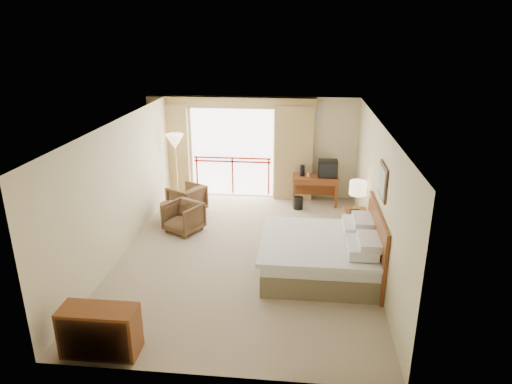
# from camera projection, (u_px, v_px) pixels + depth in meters

# --- Properties ---
(floor) EXTENTS (7.00, 7.00, 0.00)m
(floor) POSITION_uv_depth(u_px,v_px,m) (246.00, 254.00, 9.33)
(floor) COLOR gray
(floor) RESTS_ON ground
(ceiling) EXTENTS (7.00, 7.00, 0.00)m
(ceiling) POSITION_uv_depth(u_px,v_px,m) (245.00, 123.00, 8.41)
(ceiling) COLOR white
(ceiling) RESTS_ON wall_back
(wall_back) EXTENTS (5.00, 0.00, 5.00)m
(wall_back) POSITION_uv_depth(u_px,v_px,m) (262.00, 148.00, 12.15)
(wall_back) COLOR beige
(wall_back) RESTS_ON ground
(wall_front) EXTENTS (5.00, 0.00, 5.00)m
(wall_front) POSITION_uv_depth(u_px,v_px,m) (211.00, 288.00, 5.60)
(wall_front) COLOR beige
(wall_front) RESTS_ON ground
(wall_left) EXTENTS (0.00, 7.00, 7.00)m
(wall_left) POSITION_uv_depth(u_px,v_px,m) (122.00, 187.00, 9.11)
(wall_left) COLOR beige
(wall_left) RESTS_ON ground
(wall_right) EXTENTS (0.00, 7.00, 7.00)m
(wall_right) POSITION_uv_depth(u_px,v_px,m) (377.00, 196.00, 8.63)
(wall_right) COLOR beige
(wall_right) RESTS_ON ground
(balcony_door) EXTENTS (2.40, 0.00, 2.40)m
(balcony_door) POSITION_uv_depth(u_px,v_px,m) (232.00, 152.00, 12.26)
(balcony_door) COLOR white
(balcony_door) RESTS_ON wall_back
(balcony_railing) EXTENTS (2.09, 0.03, 1.02)m
(balcony_railing) POSITION_uv_depth(u_px,v_px,m) (232.00, 166.00, 12.37)
(balcony_railing) COLOR #A51B0E
(balcony_railing) RESTS_ON wall_back
(curtain_left) EXTENTS (1.00, 0.26, 2.50)m
(curtain_left) POSITION_uv_depth(u_px,v_px,m) (171.00, 150.00, 12.28)
(curtain_left) COLOR #977B4C
(curtain_left) RESTS_ON wall_back
(curtain_right) EXTENTS (1.00, 0.26, 2.50)m
(curtain_right) POSITION_uv_depth(u_px,v_px,m) (294.00, 153.00, 11.96)
(curtain_right) COLOR #977B4C
(curtain_right) RESTS_ON wall_back
(valance) EXTENTS (4.40, 0.22, 0.28)m
(valance) POSITION_uv_depth(u_px,v_px,m) (231.00, 102.00, 11.70)
(valance) COLOR #977B4C
(valance) RESTS_ON wall_back
(hvac_vent) EXTENTS (0.50, 0.04, 0.50)m
(hvac_vent) POSITION_uv_depth(u_px,v_px,m) (313.00, 111.00, 11.65)
(hvac_vent) COLOR silver
(hvac_vent) RESTS_ON wall_back
(bed) EXTENTS (2.13, 2.06, 0.97)m
(bed) POSITION_uv_depth(u_px,v_px,m) (322.00, 254.00, 8.50)
(bed) COLOR brown
(bed) RESTS_ON floor
(headboard) EXTENTS (0.06, 2.10, 1.30)m
(headboard) POSITION_uv_depth(u_px,v_px,m) (376.00, 244.00, 8.31)
(headboard) COLOR #602B11
(headboard) RESTS_ON wall_right
(framed_art) EXTENTS (0.04, 0.72, 0.60)m
(framed_art) POSITION_uv_depth(u_px,v_px,m) (383.00, 181.00, 7.90)
(framed_art) COLOR black
(framed_art) RESTS_ON wall_right
(nightstand) EXTENTS (0.47, 0.56, 0.67)m
(nightstand) POSITION_uv_depth(u_px,v_px,m) (355.00, 225.00, 9.86)
(nightstand) COLOR #602B11
(nightstand) RESTS_ON floor
(table_lamp) EXTENTS (0.36, 0.36, 0.63)m
(table_lamp) POSITION_uv_depth(u_px,v_px,m) (358.00, 189.00, 9.63)
(table_lamp) COLOR tan
(table_lamp) RESTS_ON nightstand
(phone) EXTENTS (0.21, 0.17, 0.08)m
(phone) POSITION_uv_depth(u_px,v_px,m) (355.00, 212.00, 9.60)
(phone) COLOR black
(phone) RESTS_ON nightstand
(desk) EXTENTS (1.17, 0.56, 0.76)m
(desk) POSITION_uv_depth(u_px,v_px,m) (315.00, 182.00, 11.83)
(desk) COLOR #602B11
(desk) RESTS_ON floor
(tv) EXTENTS (0.48, 0.38, 0.44)m
(tv) POSITION_uv_depth(u_px,v_px,m) (328.00, 169.00, 11.61)
(tv) COLOR black
(tv) RESTS_ON desk
(coffee_maker) EXTENTS (0.15, 0.15, 0.29)m
(coffee_maker) POSITION_uv_depth(u_px,v_px,m) (302.00, 171.00, 11.71)
(coffee_maker) COLOR black
(coffee_maker) RESTS_ON desk
(cup) EXTENTS (0.07, 0.07, 0.10)m
(cup) POSITION_uv_depth(u_px,v_px,m) (308.00, 175.00, 11.68)
(cup) COLOR white
(cup) RESTS_ON desk
(wastebasket) EXTENTS (0.25, 0.25, 0.31)m
(wastebasket) POSITION_uv_depth(u_px,v_px,m) (298.00, 203.00, 11.60)
(wastebasket) COLOR black
(wastebasket) RESTS_ON floor
(armchair_far) EXTENTS (1.04, 1.03, 0.70)m
(armchair_far) POSITION_uv_depth(u_px,v_px,m) (188.00, 212.00, 11.45)
(armchair_far) COLOR #48321F
(armchair_far) RESTS_ON floor
(armchair_near) EXTENTS (0.99, 1.00, 0.68)m
(armchair_near) POSITION_uv_depth(u_px,v_px,m) (184.00, 231.00, 10.38)
(armchair_near) COLOR #48321F
(armchair_near) RESTS_ON floor
(side_table) EXTENTS (0.46, 0.46, 0.50)m
(side_table) POSITION_uv_depth(u_px,v_px,m) (170.00, 210.00, 10.66)
(side_table) COLOR black
(side_table) RESTS_ON floor
(book) EXTENTS (0.23, 0.27, 0.02)m
(book) POSITION_uv_depth(u_px,v_px,m) (170.00, 203.00, 10.60)
(book) COLOR white
(book) RESTS_ON side_table
(floor_lamp) EXTENTS (0.47, 0.47, 1.83)m
(floor_lamp) POSITION_uv_depth(u_px,v_px,m) (175.00, 144.00, 11.58)
(floor_lamp) COLOR tan
(floor_lamp) RESTS_ON floor
(dresser) EXTENTS (1.08, 0.46, 0.72)m
(dresser) POSITION_uv_depth(u_px,v_px,m) (100.00, 331.00, 6.38)
(dresser) COLOR #602B11
(dresser) RESTS_ON floor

